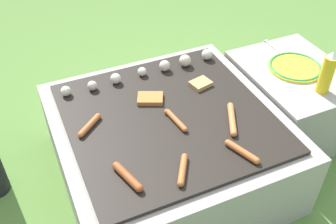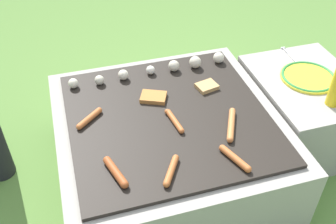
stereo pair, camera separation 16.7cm
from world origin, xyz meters
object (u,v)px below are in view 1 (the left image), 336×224
at_px(sausage_front_center, 127,177).
at_px(condiment_bottle, 327,73).
at_px(plate_colorful, 295,67).
at_px(fork_utensil, 274,47).

distance_m(sausage_front_center, condiment_bottle, 1.01).
bearing_deg(condiment_bottle, sausage_front_center, -172.35).
distance_m(plate_colorful, condiment_bottle, 0.22).
bearing_deg(fork_utensil, sausage_front_center, -152.09).
relative_size(plate_colorful, condiment_bottle, 1.25).
distance_m(condiment_bottle, fork_utensil, 0.42).
relative_size(plate_colorful, fork_utensil, 1.43).
bearing_deg(condiment_bottle, plate_colorful, 88.27).
height_order(condiment_bottle, fork_utensil, condiment_bottle).
xyz_separation_m(plate_colorful, condiment_bottle, (-0.01, -0.20, 0.09)).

